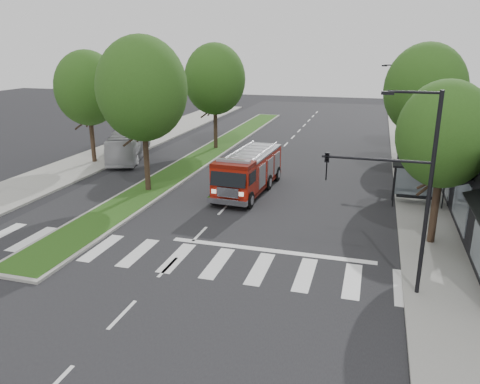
# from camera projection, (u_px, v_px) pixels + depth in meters

# --- Properties ---
(ground) EXTENTS (140.00, 140.00, 0.00)m
(ground) POSITION_uv_depth(u_px,v_px,m) (200.00, 234.00, 24.53)
(ground) COLOR black
(ground) RESTS_ON ground
(sidewalk_right) EXTENTS (5.00, 80.00, 0.15)m
(sidewalk_right) POSITION_uv_depth(u_px,v_px,m) (435.00, 196.00, 30.35)
(sidewalk_right) COLOR gray
(sidewalk_right) RESTS_ON ground
(sidewalk_left) EXTENTS (5.00, 80.00, 0.15)m
(sidewalk_left) POSITION_uv_depth(u_px,v_px,m) (75.00, 167.00, 37.52)
(sidewalk_left) COLOR gray
(sidewalk_left) RESTS_ON ground
(median) EXTENTS (3.00, 50.00, 0.15)m
(median) POSITION_uv_depth(u_px,v_px,m) (209.00, 153.00, 42.59)
(median) COLOR gray
(median) RESTS_ON ground
(bus_shelter) EXTENTS (3.20, 1.60, 2.61)m
(bus_shelter) POSITION_uv_depth(u_px,v_px,m) (419.00, 173.00, 28.41)
(bus_shelter) COLOR black
(bus_shelter) RESTS_ON ground
(tree_right_near) EXTENTS (4.40, 4.40, 8.05)m
(tree_right_near) POSITION_uv_depth(u_px,v_px,m) (445.00, 135.00, 21.65)
(tree_right_near) COLOR black
(tree_right_near) RESTS_ON ground
(tree_right_mid) EXTENTS (5.60, 5.60, 9.72)m
(tree_right_mid) POSITION_uv_depth(u_px,v_px,m) (425.00, 90.00, 32.35)
(tree_right_mid) COLOR black
(tree_right_mid) RESTS_ON ground
(tree_right_far) EXTENTS (5.00, 5.00, 8.73)m
(tree_right_far) POSITION_uv_depth(u_px,v_px,m) (415.00, 88.00, 41.70)
(tree_right_far) COLOR black
(tree_right_far) RESTS_ON ground
(tree_median_near) EXTENTS (5.80, 5.80, 10.16)m
(tree_median_near) POSITION_uv_depth(u_px,v_px,m) (142.00, 89.00, 29.57)
(tree_median_near) COLOR black
(tree_median_near) RESTS_ON ground
(tree_median_far) EXTENTS (5.60, 5.60, 9.72)m
(tree_median_far) POSITION_uv_depth(u_px,v_px,m) (215.00, 79.00, 42.49)
(tree_median_far) COLOR black
(tree_median_far) RESTS_ON ground
(tree_left_mid) EXTENTS (5.20, 5.20, 9.16)m
(tree_left_mid) POSITION_uv_depth(u_px,v_px,m) (88.00, 88.00, 37.39)
(tree_left_mid) COLOR black
(tree_left_mid) RESTS_ON ground
(streetlight_right_near) EXTENTS (4.08, 0.22, 8.00)m
(streetlight_right_near) POSITION_uv_depth(u_px,v_px,m) (405.00, 181.00, 17.37)
(streetlight_right_near) COLOR black
(streetlight_right_near) RESTS_ON ground
(streetlight_right_far) EXTENTS (2.11, 0.20, 8.00)m
(streetlight_right_far) POSITION_uv_depth(u_px,v_px,m) (401.00, 108.00, 38.75)
(streetlight_right_far) COLOR black
(streetlight_right_far) RESTS_ON ground
(fire_engine) EXTENTS (2.97, 8.46, 2.89)m
(fire_engine) POSITION_uv_depth(u_px,v_px,m) (249.00, 172.00, 31.20)
(fire_engine) COLOR #580C04
(fire_engine) RESTS_ON ground
(city_bus) EXTENTS (5.06, 9.59, 2.61)m
(city_bus) POSITION_uv_depth(u_px,v_px,m) (129.00, 143.00, 40.56)
(city_bus) COLOR #B2B2B6
(city_bus) RESTS_ON ground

